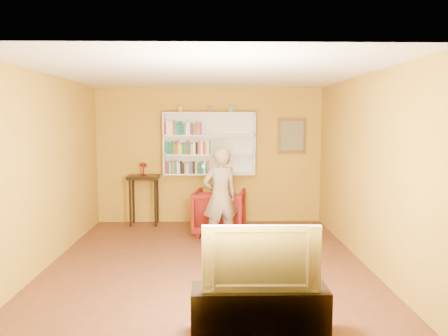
% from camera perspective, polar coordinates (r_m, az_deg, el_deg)
% --- Properties ---
extents(room_shell, '(5.30, 5.80, 2.88)m').
position_cam_1_polar(room_shell, '(6.33, -2.18, -3.17)').
color(room_shell, '#4F2A19').
rests_on(room_shell, ground).
extents(bookshelf, '(1.80, 0.29, 1.23)m').
position_cam_1_polar(bookshelf, '(8.66, -1.94, 3.20)').
color(bookshelf, white).
rests_on(bookshelf, room_shell).
extents(books_row_lower, '(0.86, 0.19, 0.27)m').
position_cam_1_polar(books_row_lower, '(8.61, -4.75, 0.06)').
color(books_row_lower, '#B01B34').
rests_on(books_row_lower, bookshelf).
extents(books_row_middle, '(0.89, 0.19, 0.27)m').
position_cam_1_polar(books_row_middle, '(8.58, -4.60, 2.59)').
color(books_row_middle, teal).
rests_on(books_row_middle, bookshelf).
extents(books_row_upper, '(0.71, 0.19, 0.27)m').
position_cam_1_polar(books_row_upper, '(8.57, -5.40, 5.15)').
color(books_row_upper, '#B01B34').
rests_on(books_row_upper, bookshelf).
extents(ornament_left, '(0.08, 0.08, 0.12)m').
position_cam_1_polar(ornament_left, '(8.62, -5.71, 7.66)').
color(ornament_left, '#C67838').
rests_on(ornament_left, bookshelf).
extents(ornament_centre, '(0.08, 0.08, 0.10)m').
position_cam_1_polar(ornament_centre, '(8.60, -1.86, 7.66)').
color(ornament_centre, '#993B33').
rests_on(ornament_centre, bookshelf).
extents(ornament_right, '(0.09, 0.09, 0.12)m').
position_cam_1_polar(ornament_right, '(8.60, 0.87, 7.71)').
color(ornament_right, slate).
rests_on(ornament_right, bookshelf).
extents(framed_painting, '(0.55, 0.05, 0.70)m').
position_cam_1_polar(framed_painting, '(8.84, 8.84, 4.20)').
color(framed_painting, brown).
rests_on(framed_painting, room_shell).
extents(console_table, '(0.60, 0.46, 0.98)m').
position_cam_1_polar(console_table, '(8.69, -10.43, -2.07)').
color(console_table, black).
rests_on(console_table, ground).
extents(ruby_lustre, '(0.16, 0.16, 0.25)m').
position_cam_1_polar(ruby_lustre, '(8.65, -10.47, 0.22)').
color(ruby_lustre, maroon).
rests_on(ruby_lustre, console_table).
extents(armchair, '(1.00, 1.02, 0.82)m').
position_cam_1_polar(armchair, '(7.91, -0.58, -5.75)').
color(armchair, '#4F0507').
rests_on(armchair, ground).
extents(person, '(0.68, 0.56, 1.62)m').
position_cam_1_polar(person, '(7.15, -0.51, -3.76)').
color(person, '#736255').
rests_on(person, ground).
extents(game_remote, '(0.04, 0.15, 0.04)m').
position_cam_1_polar(game_remote, '(6.86, -2.70, 0.27)').
color(game_remote, white).
rests_on(game_remote, person).
extents(tv_cabinet, '(1.30, 0.39, 0.46)m').
position_cam_1_polar(tv_cabinet, '(4.40, 4.69, -18.11)').
color(tv_cabinet, black).
rests_on(tv_cabinet, ground).
extents(television, '(1.10, 0.16, 0.63)m').
position_cam_1_polar(television, '(4.21, 4.75, -11.30)').
color(television, black).
rests_on(television, tv_cabinet).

